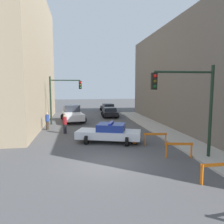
{
  "coord_description": "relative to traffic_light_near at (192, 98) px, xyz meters",
  "views": [
    {
      "loc": [
        -1.59,
        -11.16,
        4.15
      ],
      "look_at": [
        1.43,
        7.54,
        1.91
      ],
      "focal_mm": 35.0,
      "sensor_mm": 36.0,
      "label": 1
    }
  ],
  "objects": [
    {
      "name": "pedestrian_crossing",
      "position": [
        -7.4,
        8.13,
        -2.67
      ],
      "size": [
        0.46,
        0.46,
        1.66
      ],
      "rotation": [
        0.0,
        0.0,
        5.04
      ],
      "color": "black",
      "rests_on": "ground_plane"
    },
    {
      "name": "parked_car_mid",
      "position": [
        -1.28,
        24.18,
        -2.86
      ],
      "size": [
        2.48,
        4.42,
        1.31
      ],
      "rotation": [
        0.0,
        0.0,
        0.07
      ],
      "color": "black",
      "rests_on": "ground_plane"
    },
    {
      "name": "barrier_back",
      "position": [
        -0.51,
        0.34,
        -2.91
      ],
      "size": [
        1.58,
        0.45,
        0.9
      ],
      "rotation": [
        0.0,
        0.0,
        -0.2
      ],
      "color": "orange",
      "rests_on": "ground_plane"
    },
    {
      "name": "sidewalk_right",
      "position": [
        1.47,
        -0.06,
        -3.47
      ],
      "size": [
        2.4,
        44.0,
        0.12
      ],
      "color": "#B2ADA3",
      "rests_on": "ground_plane"
    },
    {
      "name": "barrier_mid",
      "position": [
        -0.43,
        -3.1,
        -2.91
      ],
      "size": [
        1.6,
        0.17,
        0.9
      ],
      "rotation": [
        0.0,
        0.0,
        -0.01
      ],
      "color": "orange",
      "rests_on": "ground_plane"
    },
    {
      "name": "traffic_cone",
      "position": [
        -2.27,
        3.74,
        -3.21
      ],
      "size": [
        0.36,
        0.36,
        0.66
      ],
      "color": "black",
      "rests_on": "ground_plane"
    },
    {
      "name": "barrier_corner",
      "position": [
        -0.93,
        3.06,
        -2.91
      ],
      "size": [
        1.59,
        0.37,
        0.9
      ],
      "rotation": [
        0.0,
        0.0,
        -0.15
      ],
      "color": "orange",
      "rests_on": "ground_plane"
    },
    {
      "name": "white_truck",
      "position": [
        -6.86,
        14.91,
        -2.62
      ],
      "size": [
        3.11,
        5.62,
        1.9
      ],
      "rotation": [
        0.0,
        0.0,
        0.14
      ],
      "color": "silver",
      "rests_on": "ground_plane"
    },
    {
      "name": "parked_car_near",
      "position": [
        -1.93,
        17.9,
        -2.86
      ],
      "size": [
        2.41,
        4.38,
        1.31
      ],
      "rotation": [
        0.0,
        0.0,
        -0.05
      ],
      "color": "black",
      "rests_on": "ground_plane"
    },
    {
      "name": "traffic_light_near",
      "position": [
        0.0,
        0.0,
        0.0
      ],
      "size": [
        3.64,
        0.35,
        5.2
      ],
      "color": "black",
      "rests_on": "sidewalk_right"
    },
    {
      "name": "ground_plane",
      "position": [
        -4.73,
        -0.06,
        -3.53
      ],
      "size": [
        120.0,
        120.0,
        0.0
      ],
      "primitive_type": "plane",
      "color": "#4C4C4F"
    },
    {
      "name": "pedestrian_corner",
      "position": [
        -9.15,
        10.08,
        -2.67
      ],
      "size": [
        0.46,
        0.46,
        1.66
      ],
      "rotation": [
        0.0,
        0.0,
        4.38
      ],
      "color": "#382D23",
      "rests_on": "ground_plane"
    },
    {
      "name": "traffic_light_far",
      "position": [
        -8.03,
        13.1,
        -0.13
      ],
      "size": [
        3.44,
        0.35,
        5.2
      ],
      "color": "black",
      "rests_on": "ground_plane"
    },
    {
      "name": "police_car",
      "position": [
        -3.99,
        4.52,
        -2.81
      ],
      "size": [
        5.04,
        3.23,
        1.52
      ],
      "rotation": [
        0.0,
        0.0,
        1.25
      ],
      "color": "white",
      "rests_on": "ground_plane"
    }
  ]
}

